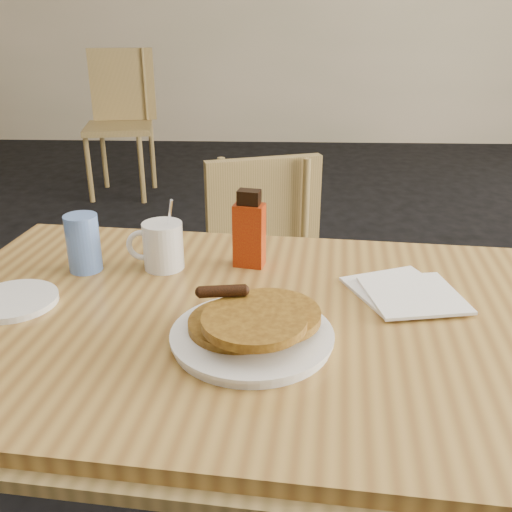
% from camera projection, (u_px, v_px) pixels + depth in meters
% --- Properties ---
extents(main_table, '(1.26, 0.92, 0.75)m').
position_uv_depth(main_table, '(236.00, 334.00, 1.03)').
color(main_table, '#A9803C').
rests_on(main_table, floor).
extents(chair_main_far, '(0.47, 0.48, 0.83)m').
position_uv_depth(chair_main_far, '(263.00, 269.00, 1.81)').
color(chair_main_far, '#9B7F49').
rests_on(chair_main_far, floor).
extents(chair_wall_extra, '(0.52, 0.53, 1.00)m').
position_uv_depth(chair_wall_extra, '(121.00, 109.00, 4.04)').
color(chair_wall_extra, '#9B7F49').
rests_on(chair_wall_extra, floor).
extents(pancake_plate, '(0.26, 0.26, 0.08)m').
position_uv_depth(pancake_plate, '(253.00, 329.00, 0.91)').
color(pancake_plate, white).
rests_on(pancake_plate, main_table).
extents(coffee_mug, '(0.12, 0.08, 0.15)m').
position_uv_depth(coffee_mug, '(162.00, 245.00, 1.17)').
color(coffee_mug, white).
rests_on(coffee_mug, main_table).
extents(syrup_bottle, '(0.07, 0.05, 0.16)m').
position_uv_depth(syrup_bottle, '(249.00, 231.00, 1.17)').
color(syrup_bottle, maroon).
rests_on(syrup_bottle, main_table).
extents(napkin_stack, '(0.23, 0.24, 0.01)m').
position_uv_depth(napkin_stack, '(406.00, 292.00, 1.07)').
color(napkin_stack, white).
rests_on(napkin_stack, main_table).
extents(blue_tumbler, '(0.07, 0.07, 0.12)m').
position_uv_depth(blue_tumbler, '(83.00, 243.00, 1.16)').
color(blue_tumbler, '#5B83D7').
rests_on(blue_tumbler, main_table).
extents(side_saucer, '(0.18, 0.18, 0.01)m').
position_uv_depth(side_saucer, '(14.00, 301.00, 1.04)').
color(side_saucer, white).
rests_on(side_saucer, main_table).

